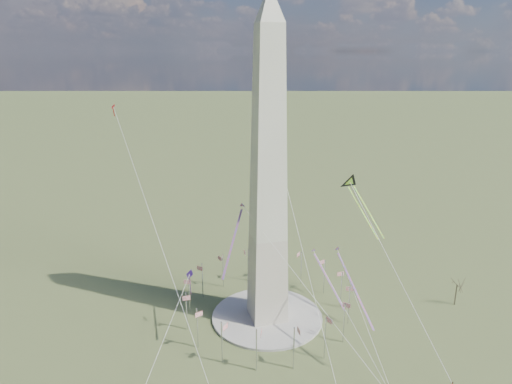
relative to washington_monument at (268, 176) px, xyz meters
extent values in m
plane|color=#435C2E|center=(0.00, 0.00, -47.95)|extent=(2000.00, 2000.00, 0.00)
cylinder|color=#A4A295|center=(0.00, 0.00, -47.55)|extent=(36.00, 36.00, 0.80)
pyramid|color=silver|center=(0.00, 0.00, 47.85)|extent=(9.90, 9.90, 10.00)
cylinder|color=silver|center=(26.00, 0.00, -41.45)|extent=(0.36, 0.36, 13.00)
cube|color=red|center=(26.00, 1.30, -36.15)|extent=(2.40, 0.08, 1.50)
cylinder|color=silver|center=(24.02, 9.95, -41.45)|extent=(0.36, 0.36, 13.00)
cube|color=red|center=(23.52, 11.15, -36.15)|extent=(2.25, 0.99, 1.50)
cylinder|color=silver|center=(18.38, 18.38, -41.45)|extent=(0.36, 0.36, 13.00)
cube|color=red|center=(17.47, 19.30, -36.15)|extent=(1.75, 1.75, 1.50)
cylinder|color=silver|center=(9.95, 24.02, -41.45)|extent=(0.36, 0.36, 13.00)
cube|color=red|center=(8.75, 24.52, -36.15)|extent=(0.99, 2.25, 1.50)
cylinder|color=silver|center=(0.00, 26.00, -41.45)|extent=(0.36, 0.36, 13.00)
cube|color=red|center=(-1.30, 26.00, -36.15)|extent=(0.08, 2.40, 1.50)
cylinder|color=silver|center=(-9.95, 24.02, -41.45)|extent=(0.36, 0.36, 13.00)
cube|color=red|center=(-11.15, 23.52, -36.15)|extent=(0.99, 2.25, 1.50)
cylinder|color=silver|center=(-18.38, 18.38, -41.45)|extent=(0.36, 0.36, 13.00)
cube|color=red|center=(-19.30, 17.47, -36.15)|extent=(1.75, 1.75, 1.50)
cylinder|color=silver|center=(-24.02, 9.95, -41.45)|extent=(0.36, 0.36, 13.00)
cube|color=red|center=(-24.52, 8.75, -36.15)|extent=(2.25, 0.99, 1.50)
cylinder|color=silver|center=(-26.00, 0.00, -41.45)|extent=(0.36, 0.36, 13.00)
cube|color=red|center=(-26.00, -1.30, -36.15)|extent=(2.40, 0.08, 1.50)
cylinder|color=silver|center=(-24.02, -9.95, -41.45)|extent=(0.36, 0.36, 13.00)
cube|color=red|center=(-23.52, -11.15, -36.15)|extent=(2.25, 0.99, 1.50)
cylinder|color=silver|center=(-18.38, -18.38, -41.45)|extent=(0.36, 0.36, 13.00)
cube|color=red|center=(-17.47, -19.30, -36.15)|extent=(1.75, 1.75, 1.50)
cylinder|color=silver|center=(-9.95, -24.02, -41.45)|extent=(0.36, 0.36, 13.00)
cube|color=red|center=(-8.75, -24.52, -36.15)|extent=(0.99, 2.25, 1.50)
cylinder|color=silver|center=(0.00, -26.00, -41.45)|extent=(0.36, 0.36, 13.00)
cube|color=red|center=(1.30, -26.00, -36.15)|extent=(0.08, 2.40, 1.50)
cylinder|color=silver|center=(9.95, -24.02, -41.45)|extent=(0.36, 0.36, 13.00)
cube|color=red|center=(11.15, -23.52, -36.15)|extent=(0.99, 2.25, 1.50)
cylinder|color=silver|center=(18.38, -18.38, -41.45)|extent=(0.36, 0.36, 13.00)
cube|color=red|center=(19.30, -17.47, -36.15)|extent=(1.75, 1.75, 1.50)
cylinder|color=silver|center=(24.02, -9.95, -41.45)|extent=(0.36, 0.36, 13.00)
cube|color=red|center=(24.52, -8.75, -36.15)|extent=(2.25, 0.99, 1.50)
cylinder|color=#4D432F|center=(64.70, -8.67, -44.16)|extent=(0.39, 0.39, 7.59)
cube|color=yellow|center=(36.70, 4.97, -15.96)|extent=(3.10, 18.10, 12.79)
cube|color=yellow|center=(34.39, 4.63, -15.96)|extent=(3.10, 18.10, 12.79)
cube|color=#431C82|center=(-24.53, -0.21, -28.83)|extent=(1.89, 2.42, 2.29)
cube|color=red|center=(-24.53, -0.21, -32.61)|extent=(0.77, 2.91, 7.90)
cube|color=red|center=(18.40, -23.44, -27.54)|extent=(2.03, 20.83, 13.05)
cube|color=red|center=(-12.45, -6.63, -17.03)|extent=(10.27, 18.81, 13.11)
cube|color=red|center=(21.80, 0.94, -38.14)|extent=(4.17, 19.18, 12.15)
cube|color=red|center=(-43.85, 37.12, 17.76)|extent=(1.23, 1.63, 1.53)
cube|color=red|center=(-43.85, 37.12, 16.09)|extent=(0.51, 1.34, 3.50)
cube|color=white|center=(9.65, 45.13, 25.17)|extent=(2.01, 1.74, 1.88)
cube|color=white|center=(9.65, 45.13, 23.11)|extent=(0.38, 1.63, 4.32)
camera|label=1|loc=(-36.66, -125.32, 35.54)|focal=32.00mm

